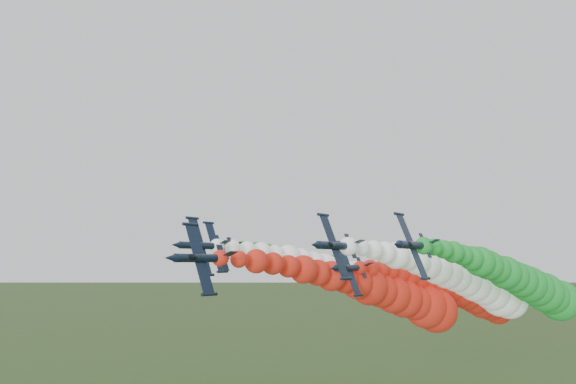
{
  "coord_description": "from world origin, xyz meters",
  "views": [
    {
      "loc": [
        43.5,
        -63.07,
        36.32
      ],
      "look_at": [
        -5.67,
        3.72,
        46.69
      ],
      "focal_mm": 35.0,
      "sensor_mm": 36.0,
      "label": 1
    }
  ],
  "objects_px": {
    "jet_inner_left": "(369,283)",
    "jet_outer_right": "(530,286)",
    "jet_lead": "(396,297)",
    "jet_outer_left": "(360,278)",
    "jet_trail": "(466,296)",
    "jet_inner_right": "(475,285)"
  },
  "relations": [
    {
      "from": "jet_outer_left",
      "to": "jet_trail",
      "type": "xyz_separation_m",
      "value": [
        22.27,
        8.66,
        -3.75
      ]
    },
    {
      "from": "jet_inner_right",
      "to": "jet_outer_left",
      "type": "xyz_separation_m",
      "value": [
        -29.41,
        6.5,
        0.73
      ]
    },
    {
      "from": "jet_lead",
      "to": "jet_trail",
      "type": "distance_m",
      "value": 29.31
    },
    {
      "from": "jet_inner_left",
      "to": "jet_trail",
      "type": "distance_m",
      "value": 24.03
    },
    {
      "from": "jet_lead",
      "to": "jet_outer_right",
      "type": "height_order",
      "value": "jet_outer_right"
    },
    {
      "from": "jet_outer_left",
      "to": "jet_outer_right",
      "type": "bearing_deg",
      "value": -0.8
    },
    {
      "from": "jet_inner_right",
      "to": "jet_outer_left",
      "type": "distance_m",
      "value": 30.13
    },
    {
      "from": "jet_outer_left",
      "to": "jet_trail",
      "type": "relative_size",
      "value": 1.0
    },
    {
      "from": "jet_inner_left",
      "to": "jet_outer_right",
      "type": "xyz_separation_m",
      "value": [
        30.29,
        9.84,
        -0.22
      ]
    },
    {
      "from": "jet_outer_left",
      "to": "jet_lead",
      "type": "bearing_deg",
      "value": -47.01
    },
    {
      "from": "jet_inner_left",
      "to": "jet_outer_right",
      "type": "distance_m",
      "value": 31.85
    },
    {
      "from": "jet_outer_left",
      "to": "jet_outer_right",
      "type": "height_order",
      "value": "jet_outer_left"
    },
    {
      "from": "jet_inner_right",
      "to": "jet_trail",
      "type": "height_order",
      "value": "jet_inner_right"
    },
    {
      "from": "jet_lead",
      "to": "jet_outer_left",
      "type": "bearing_deg",
      "value": 132.99
    },
    {
      "from": "jet_inner_right",
      "to": "jet_trail",
      "type": "relative_size",
      "value": 1.0
    },
    {
      "from": "jet_lead",
      "to": "jet_trail",
      "type": "xyz_separation_m",
      "value": [
        3.21,
        29.11,
        -1.04
      ]
    },
    {
      "from": "jet_outer_left",
      "to": "jet_trail",
      "type": "bearing_deg",
      "value": 21.25
    },
    {
      "from": "jet_outer_right",
      "to": "jet_trail",
      "type": "xyz_separation_m",
      "value": [
        -15.98,
        9.2,
        -3.01
      ]
    },
    {
      "from": "jet_inner_left",
      "to": "jet_outer_left",
      "type": "height_order",
      "value": "jet_outer_left"
    },
    {
      "from": "jet_inner_left",
      "to": "jet_outer_right",
      "type": "bearing_deg",
      "value": 17.99
    },
    {
      "from": "jet_outer_left",
      "to": "jet_inner_left",
      "type": "bearing_deg",
      "value": -52.46
    },
    {
      "from": "jet_outer_left",
      "to": "jet_outer_right",
      "type": "xyz_separation_m",
      "value": [
        38.26,
        -0.54,
        -0.73
      ]
    }
  ]
}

